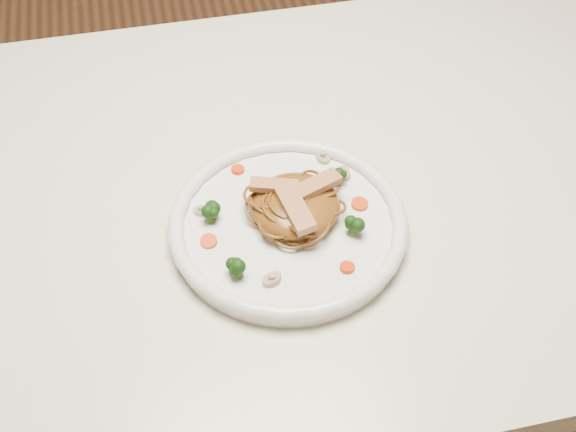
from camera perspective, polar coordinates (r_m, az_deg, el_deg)
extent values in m
cube|color=beige|center=(1.02, -0.93, 1.87)|extent=(1.20, 0.80, 0.04)
cylinder|color=brown|center=(1.66, 15.31, 3.95)|extent=(0.06, 0.06, 0.71)
cylinder|color=white|center=(0.94, 0.00, -0.90)|extent=(0.35, 0.35, 0.02)
ellipsoid|color=brown|center=(0.93, 0.56, 0.81)|extent=(0.13, 0.13, 0.04)
cube|color=tan|center=(0.93, 2.02, 2.28)|extent=(0.07, 0.05, 0.01)
cube|color=tan|center=(0.93, -1.05, 2.32)|extent=(0.06, 0.04, 0.01)
cube|color=tan|center=(0.90, 0.54, 0.61)|extent=(0.04, 0.08, 0.01)
cylinder|color=red|center=(0.99, 3.33, 2.90)|extent=(0.02, 0.02, 0.00)
cylinder|color=red|center=(0.92, -6.01, -1.90)|extent=(0.02, 0.02, 0.00)
cylinder|color=red|center=(0.96, 5.43, 0.91)|extent=(0.03, 0.03, 0.00)
cylinder|color=red|center=(1.00, -3.82, 3.53)|extent=(0.02, 0.02, 0.00)
cylinder|color=red|center=(0.89, 4.50, -3.87)|extent=(0.02, 0.02, 0.00)
cylinder|color=#C5B193|center=(0.87, -1.22, -4.80)|extent=(0.03, 0.03, 0.01)
cylinder|color=#C5B193|center=(0.99, 4.21, 3.25)|extent=(0.03, 0.03, 0.01)
cylinder|color=#C5B193|center=(0.95, -6.59, 0.39)|extent=(0.03, 0.03, 0.01)
cylinder|color=#C5B193|center=(1.01, 2.65, 4.47)|extent=(0.03, 0.03, 0.01)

